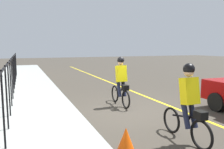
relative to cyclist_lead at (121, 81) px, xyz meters
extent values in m
plane|color=#38332C|center=(-0.74, -0.04, -0.91)|extent=(80.00, 80.00, 0.00)
cube|color=yellow|center=(-0.74, -1.64, -0.91)|extent=(36.00, 0.12, 0.01)
cube|color=gray|center=(-0.74, 3.36, -0.84)|extent=(40.00, 3.20, 0.15)
cylinder|color=black|center=(-2.66, 3.76, 0.04)|extent=(0.04, 0.04, 1.60)
cylinder|color=black|center=(-1.49, 3.76, 0.04)|extent=(0.04, 0.04, 1.60)
cylinder|color=black|center=(-0.32, 3.76, 0.04)|extent=(0.04, 0.04, 1.60)
cylinder|color=black|center=(0.85, 3.76, 0.04)|extent=(0.04, 0.04, 1.60)
cylinder|color=black|center=(2.01, 3.76, 0.04)|extent=(0.04, 0.04, 1.60)
cylinder|color=black|center=(3.18, 3.76, 0.04)|extent=(0.04, 0.04, 1.60)
cylinder|color=black|center=(4.35, 3.76, 0.04)|extent=(0.04, 0.04, 1.60)
cylinder|color=black|center=(5.51, 3.76, 0.04)|extent=(0.04, 0.04, 1.60)
cylinder|color=black|center=(6.68, 3.76, 0.04)|extent=(0.04, 0.04, 1.60)
cylinder|color=black|center=(7.85, 3.76, 0.04)|extent=(0.04, 0.04, 1.60)
cylinder|color=black|center=(9.01, 3.76, 0.04)|extent=(0.04, 0.04, 1.60)
cylinder|color=black|center=(10.18, 3.76, 0.04)|extent=(0.04, 0.04, 1.60)
cube|color=black|center=(0.26, 3.76, 0.79)|extent=(19.84, 0.04, 0.04)
torus|color=black|center=(0.61, -0.01, -0.58)|extent=(0.66, 0.07, 0.66)
torus|color=black|center=(-0.44, 0.01, -0.58)|extent=(0.66, 0.07, 0.66)
cube|color=black|center=(0.08, 0.00, -0.33)|extent=(0.93, 0.06, 0.24)
cylinder|color=black|center=(-0.07, 0.00, -0.18)|extent=(0.03, 0.03, 0.35)
cube|color=yellow|center=(-0.02, 0.00, 0.29)|extent=(0.35, 0.37, 0.63)
sphere|color=tan|center=(0.03, 0.00, 0.71)|extent=(0.22, 0.22, 0.22)
sphere|color=black|center=(0.03, 0.00, 0.78)|extent=(0.26, 0.26, 0.26)
cylinder|color=#191E38|center=(-0.04, 0.10, -0.23)|extent=(0.34, 0.13, 0.65)
cylinder|color=#191E38|center=(-0.04, -0.10, -0.23)|extent=(0.34, 0.13, 0.65)
cube|color=black|center=(-0.39, 0.01, -0.16)|extent=(0.24, 0.21, 0.18)
torus|color=black|center=(-2.90, -0.10, -0.58)|extent=(0.66, 0.07, 0.66)
torus|color=black|center=(-3.95, -0.07, -0.58)|extent=(0.66, 0.07, 0.66)
cube|color=black|center=(-3.42, -0.09, -0.33)|extent=(0.93, 0.06, 0.24)
cylinder|color=black|center=(-3.57, -0.08, -0.18)|extent=(0.03, 0.03, 0.35)
cube|color=yellow|center=(-3.52, -0.08, 0.29)|extent=(0.35, 0.37, 0.63)
sphere|color=tan|center=(-3.47, -0.08, 0.71)|extent=(0.22, 0.22, 0.22)
sphere|color=black|center=(-3.47, -0.08, 0.78)|extent=(0.26, 0.26, 0.26)
cylinder|color=#191E38|center=(-3.54, 0.02, -0.23)|extent=(0.34, 0.13, 0.65)
cylinder|color=#191E38|center=(-3.55, -0.18, -0.23)|extent=(0.34, 0.13, 0.65)
cube|color=black|center=(-3.90, -0.07, -0.16)|extent=(0.24, 0.21, 0.18)
cylinder|color=black|center=(-1.90, -2.73, -0.59)|extent=(0.64, 0.22, 0.64)
cone|color=#EB4E09|center=(-3.31, 1.39, -0.67)|extent=(0.36, 0.36, 0.48)
camera|label=1|loc=(-7.40, 3.38, 1.27)|focal=35.63mm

